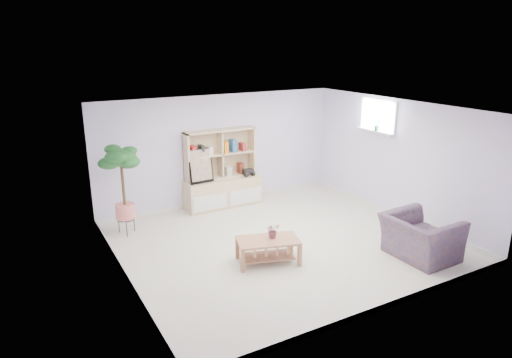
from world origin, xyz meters
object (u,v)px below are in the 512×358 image
floor_tree (124,191)px  storage_unit (222,169)px  coffee_table (268,251)px  armchair (420,234)px

floor_tree → storage_unit: bearing=12.0°
storage_unit → coffee_table: (-0.51, -2.78, -0.64)m
storage_unit → floor_tree: floor_tree is taller
storage_unit → armchair: storage_unit is taller
armchair → coffee_table: bearing=64.3°
floor_tree → armchair: bearing=-40.1°
coffee_table → floor_tree: 2.94m
storage_unit → floor_tree: size_ratio=0.99×
armchair → storage_unit: bearing=24.3°
storage_unit → coffee_table: storage_unit is taller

